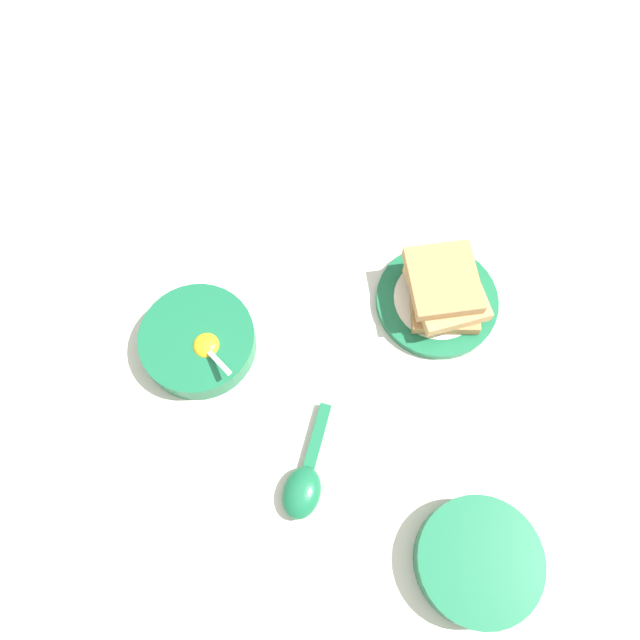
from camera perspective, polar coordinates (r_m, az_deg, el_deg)
name	(u,v)px	position (r m, az deg, el deg)	size (l,w,h in m)	color
ground_plane	(377,451)	(0.85, 5.22, -11.84)	(3.00, 3.00, 0.00)	silver
egg_bowl	(198,341)	(0.89, -11.06, -1.90)	(0.16, 0.16, 0.07)	#196B42
toast_plate	(437,301)	(0.92, 10.64, 1.75)	(0.18, 0.18, 0.02)	#196B42
toast_sandwich	(445,290)	(0.89, 11.33, 2.70)	(0.14, 0.13, 0.06)	tan
soup_spoon	(304,483)	(0.83, -1.45, -14.69)	(0.15, 0.11, 0.03)	#196B42
congee_bowl	(478,561)	(0.84, 14.27, -20.58)	(0.15, 0.15, 0.04)	#196B42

